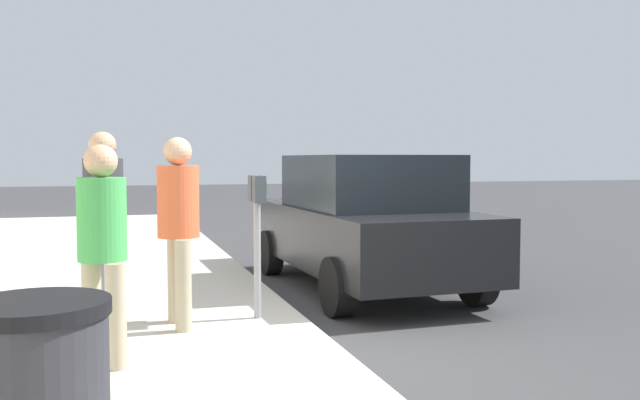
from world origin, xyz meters
TOP-DOWN VIEW (x-y plane):
  - ground_plane at (0.00, 0.00)m, footprint 80.00×80.00m
  - parking_meter at (0.90, 0.46)m, footprint 0.36×0.12m
  - pedestrian_at_meter at (0.78, 1.23)m, footprint 0.53×0.39m
  - pedestrian_bystander at (-0.23, 1.90)m, footprint 0.47×0.37m
  - parking_officer at (1.72, 1.90)m, footprint 0.52×0.40m
  - parked_sedan_near at (2.73, -1.35)m, footprint 4.45×2.07m

SIDE VIEW (x-z plane):
  - ground_plane at x=0.00m, z-range 0.00..0.00m
  - parked_sedan_near at x=2.73m, z-range 0.01..1.78m
  - pedestrian_bystander at x=-0.23m, z-range 0.29..1.97m
  - parking_meter at x=0.90m, z-range 0.46..1.87m
  - pedestrian_at_meter at x=0.78m, z-range 0.31..2.08m
  - parking_officer at x=1.72m, z-range 0.33..2.19m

